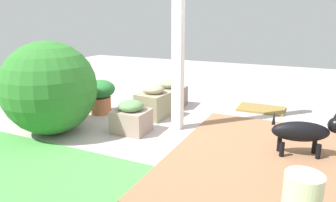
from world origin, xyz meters
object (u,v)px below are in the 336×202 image
Objects in this scene: dog at (306,131)px; ceramic_urn at (301,202)px; porch_pillar at (178,21)px; stone_planter_near at (154,103)px; round_shrub at (50,88)px; stone_planter_mid at (131,117)px; stone_planter_nearest at (170,94)px; terracotta_pot_broad at (100,94)px; doormat at (261,109)px.

ceramic_urn is at bearing 90.74° from dog.
porch_pillar is 1.21m from stone_planter_near.
dog reaches higher than ceramic_urn.
stone_planter_near is 0.43× the size of round_shrub.
dog is at bearing -175.94° from stone_planter_mid.
stone_planter_nearest is at bearing -28.85° from dog.
terracotta_pot_broad is at bearing -5.12° from porch_pillar.
terracotta_pot_broad is at bearing 43.95° from stone_planter_nearest.
stone_planter_near is 0.70× the size of dog.
porch_pillar is at bearing 174.88° from terracotta_pot_broad.
porch_pillar is 3.87× the size of dog.
stone_planter_nearest is 1.07m from terracotta_pot_broad.
ceramic_urn is at bearing 103.53° from doormat.
round_shrub is 0.91m from terracotta_pot_broad.
dog is (-1.45, 0.22, -1.03)m from porch_pillar.
stone_planter_near is at bearing -28.90° from porch_pillar.
terracotta_pot_broad is 0.72× the size of doormat.
stone_planter_nearest is at bearing 17.08° from doormat.
ceramic_urn is at bearing 166.92° from round_shrub.
porch_pillar is 6.57× the size of ceramic_urn.
stone_planter_nearest is 0.42× the size of round_shrub.
dog is 1.70× the size of ceramic_urn.
ceramic_urn is 0.59× the size of doormat.
dog is (-2.75, -0.54, -0.28)m from round_shrub.
stone_planter_near reaches higher than stone_planter_nearest.
doormat is at bearing -123.37° from porch_pillar.
stone_planter_near is at bearing -13.96° from dog.
dog is at bearing 171.43° from porch_pillar.
porch_pillar is at bearing -8.57° from dog.
stone_planter_near is (-0.02, 0.59, 0.01)m from stone_planter_nearest.
doormat is at bearing -162.92° from stone_planter_nearest.
dog is 1.18m from ceramic_urn.
round_shrub is 2.98m from doormat.
round_shrub is at bearing 25.56° from stone_planter_mid.
stone_planter_mid is (0.45, 0.35, -1.11)m from porch_pillar.
terracotta_pot_broad is 0.72× the size of dog.
stone_planter_nearest is 0.98× the size of stone_planter_near.
dog reaches higher than doormat.
round_shrub is at bearing 43.49° from doormat.
stone_planter_nearest is 0.59m from stone_planter_near.
stone_planter_near reaches higher than dog.
terracotta_pot_broad reaches higher than doormat.
dog is at bearing 151.15° from stone_planter_nearest.
porch_pillar reaches higher than stone_planter_mid.
stone_planter_mid is 2.06m from doormat.
round_shrub is (0.83, 1.02, 0.33)m from stone_planter_near.
doormat is at bearing -76.47° from ceramic_urn.
doormat is (-1.29, -1.00, -0.20)m from stone_planter_near.
doormat is at bearing -67.07° from dog.
doormat is (-1.28, -1.61, -0.17)m from stone_planter_mid.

